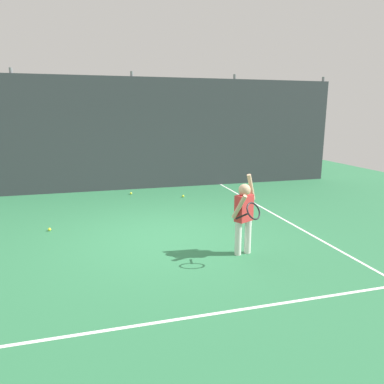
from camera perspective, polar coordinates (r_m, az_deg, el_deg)
The scene contains 12 objects.
ground_plane at distance 6.90m, azimuth -4.50°, elevation -7.21°, with size 20.00×20.00×0.00m, color #2D7247.
court_line_baseline at distance 4.45m, azimuth 2.76°, elevation -19.01°, with size 9.00×0.05×0.00m, color white.
court_line_sideline at distance 8.72m, azimuth 12.60°, elevation -3.24°, with size 0.05×9.00×0.00m, color white.
back_fence_windscreen at distance 11.08m, azimuth -9.27°, elevation 9.09°, with size 13.31×0.08×3.38m, color #383D42.
fence_post_1 at distance 11.26m, azimuth -26.18°, elevation 8.41°, with size 0.09×0.09×3.53m, color slate.
fence_post_2 at distance 11.14m, azimuth -9.31°, elevation 9.49°, with size 0.09×0.09×3.53m, color slate.
fence_post_3 at distance 11.93m, azimuth 6.63°, elevation 9.76°, with size 0.09×0.09×3.53m, color slate.
fence_post_4 at distance 13.49m, azimuth 19.74°, elevation 9.44°, with size 0.09×0.09×3.53m, color slate.
tennis_player at distance 5.92m, azimuth 8.37°, elevation -3.30°, with size 0.51×0.80×1.35m.
tennis_ball_0 at distance 7.77m, azimuth -21.87°, elevation -5.58°, with size 0.07×0.07×0.07m, color #CCE033.
tennis_ball_1 at distance 10.05m, azimuth -1.44°, elevation -0.66°, with size 0.07×0.07×0.07m, color #CCE033.
tennis_ball_2 at distance 10.54m, azimuth -9.75°, elevation -0.21°, with size 0.07×0.07×0.07m, color #CCE033.
Camera 1 is at (-1.20, -6.39, 2.33)m, focal length 33.29 mm.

